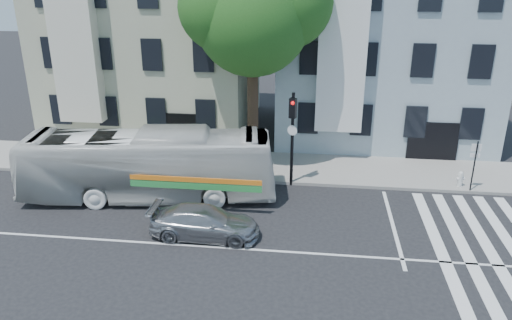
% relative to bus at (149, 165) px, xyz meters
% --- Properties ---
extents(ground, '(120.00, 120.00, 0.00)m').
position_rel_bus_xyz_m(ground, '(4.08, -3.92, -1.56)').
color(ground, black).
rests_on(ground, ground).
extents(sidewalk_far, '(80.00, 4.00, 0.15)m').
position_rel_bus_xyz_m(sidewalk_far, '(4.08, 4.08, -1.49)').
color(sidewalk_far, gray).
rests_on(sidewalk_far, ground).
extents(building_left, '(12.00, 10.00, 11.00)m').
position_rel_bus_xyz_m(building_left, '(-2.92, 11.08, 3.94)').
color(building_left, '#ABAD91').
rests_on(building_left, ground).
extents(building_right, '(12.00, 10.00, 11.00)m').
position_rel_bus_xyz_m(building_right, '(11.08, 11.08, 3.94)').
color(building_right, '#91A1AC').
rests_on(building_right, ground).
extents(street_tree, '(7.30, 5.90, 11.10)m').
position_rel_bus_xyz_m(street_tree, '(4.14, 4.81, 6.27)').
color(street_tree, '#2D2116').
rests_on(street_tree, ground).
extents(bus, '(4.09, 11.48, 3.13)m').
position_rel_bus_xyz_m(bus, '(0.00, 0.00, 0.00)').
color(bus, silver).
rests_on(bus, ground).
extents(sedan, '(1.76, 4.25, 1.23)m').
position_rel_bus_xyz_m(sedan, '(3.19, -3.17, -0.95)').
color(sedan, '#A4A6AB').
rests_on(sedan, ground).
extents(hedge, '(8.54, 1.46, 0.70)m').
position_rel_bus_xyz_m(hedge, '(0.61, 2.38, -1.06)').
color(hedge, '#1D5B1D').
rests_on(hedge, sidewalk_far).
extents(traffic_signal, '(0.45, 0.54, 4.52)m').
position_rel_bus_xyz_m(traffic_signal, '(6.24, 2.02, 1.35)').
color(traffic_signal, black).
rests_on(traffic_signal, ground).
extents(fire_hydrant, '(0.42, 0.26, 0.74)m').
position_rel_bus_xyz_m(fire_hydrant, '(14.13, 2.60, -1.04)').
color(fire_hydrant, silver).
rests_on(fire_hydrant, sidewalk_far).
extents(far_sign_pole, '(0.43, 0.16, 2.40)m').
position_rel_bus_xyz_m(far_sign_pole, '(14.51, 2.22, 0.11)').
color(far_sign_pole, black).
rests_on(far_sign_pole, sidewalk_far).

